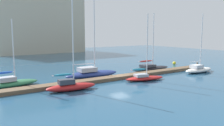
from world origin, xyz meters
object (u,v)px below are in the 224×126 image
sailboat_0 (12,82)px  sailboat_3 (144,77)px  sailboat_1 (71,85)px  mooring_buoy_yellow (174,63)px  sailboat_2 (92,73)px  harbor_building_distant (39,25)px  sailboat_4 (151,67)px  sailboat_5 (199,69)px

sailboat_0 → sailboat_3: sailboat_3 is taller
sailboat_0 → sailboat_1: (5.12, -5.63, 0.08)m
mooring_buoy_yellow → sailboat_2: bearing=-173.7°
sailboat_2 → harbor_building_distant: bearing=84.5°
sailboat_1 → sailboat_4: size_ratio=1.03×
harbor_building_distant → sailboat_5: bearing=-78.8°
sailboat_0 → sailboat_1: 7.61m
sailboat_0 → sailboat_4: (22.40, -0.23, -0.08)m
sailboat_3 → sailboat_4: sailboat_4 is taller
sailboat_1 → sailboat_3: (10.56, -0.46, -0.13)m
sailboat_4 → sailboat_5: (4.87, -6.09, 0.07)m
sailboat_5 → harbor_building_distant: (-10.05, 50.97, 8.22)m
sailboat_1 → sailboat_3: sailboat_1 is taller
sailboat_2 → mooring_buoy_yellow: sailboat_2 is taller
sailboat_3 → sailboat_1: bearing=-170.9°
sailboat_0 → sailboat_5: size_ratio=0.85×
sailboat_2 → mooring_buoy_yellow: 20.33m
sailboat_2 → harbor_building_distant: harbor_building_distant is taller
sailboat_1 → sailboat_4: (17.29, 5.40, -0.16)m
mooring_buoy_yellow → harbor_building_distant: harbor_building_distant is taller
sailboat_0 → harbor_building_distant: harbor_building_distant is taller
sailboat_5 → harbor_building_distant: size_ratio=0.37×
sailboat_1 → mooring_buoy_yellow: size_ratio=15.37×
sailboat_1 → mooring_buoy_yellow: 27.00m
sailboat_0 → sailboat_2: 10.81m
sailboat_0 → harbor_building_distant: size_ratio=0.31×
sailboat_2 → sailboat_3: bearing=-47.6°
sailboat_0 → mooring_buoy_yellow: (31.01, 2.00, -0.21)m
sailboat_1 → sailboat_5: bearing=4.4°
sailboat_0 → sailboat_4: 22.40m
sailboat_0 → sailboat_4: sailboat_4 is taller
sailboat_1 → sailboat_4: 18.11m
sailboat_3 → mooring_buoy_yellow: (15.33, 8.09, -0.16)m
sailboat_1 → harbor_building_distant: 52.36m
sailboat_4 → sailboat_5: sailboat_4 is taller
sailboat_4 → harbor_building_distant: bearing=96.9°
sailboat_0 → sailboat_3: size_ratio=0.90×
sailboat_0 → sailboat_1: bearing=-54.8°
sailboat_2 → sailboat_3: sailboat_2 is taller
sailboat_4 → harbor_building_distant: (-5.18, 44.88, 8.30)m
sailboat_2 → sailboat_1: bearing=-133.9°
sailboat_4 → mooring_buoy_yellow: sailboat_4 is taller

